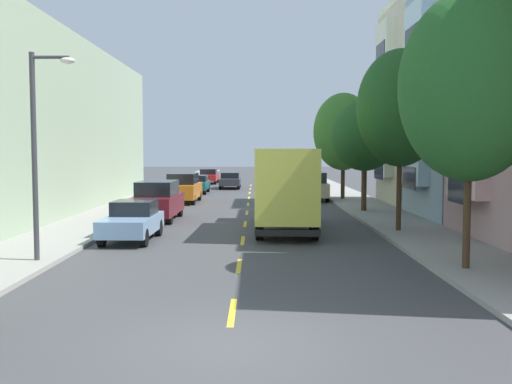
{
  "coord_description": "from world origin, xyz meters",
  "views": [
    {
      "loc": [
        0.51,
        -10.41,
        3.45
      ],
      "look_at": [
        0.49,
        22.39,
        1.11
      ],
      "focal_mm": 41.59,
      "sensor_mm": 36.0,
      "label": 1
    }
  ],
  "objects_px": {
    "street_tree_farthest": "(344,132)",
    "street_tree_third": "(365,136)",
    "parked_wagon_red": "(209,176)",
    "moving_charcoal_sedan": "(231,180)",
    "delivery_box_truck": "(287,185)",
    "parked_suv_burgundy": "(158,200)",
    "street_lamp": "(40,139)",
    "parked_suv_navy": "(300,177)",
    "parked_suv_champagne": "(313,186)",
    "street_tree_second": "(401,108)",
    "parked_sedan_teal": "(197,184)",
    "street_tree_nearest": "(471,86)",
    "parked_hatchback_sky": "(133,221)",
    "parked_suv_orange": "(184,188)"
  },
  "relations": [
    {
      "from": "street_tree_farthest",
      "to": "street_tree_third",
      "type": "bearing_deg",
      "value": -90.0
    },
    {
      "from": "parked_wagon_red",
      "to": "moving_charcoal_sedan",
      "type": "bearing_deg",
      "value": -71.86
    },
    {
      "from": "delivery_box_truck",
      "to": "parked_suv_burgundy",
      "type": "xyz_separation_m",
      "value": [
        -6.12,
        3.82,
        -0.98
      ]
    },
    {
      "from": "street_tree_third",
      "to": "street_lamp",
      "type": "relative_size",
      "value": 0.96
    },
    {
      "from": "parked_suv_navy",
      "to": "parked_suv_champagne",
      "type": "relative_size",
      "value": 0.99
    },
    {
      "from": "street_lamp",
      "to": "parked_suv_burgundy",
      "type": "distance_m",
      "value": 11.72
    },
    {
      "from": "street_tree_farthest",
      "to": "parked_suv_champagne",
      "type": "relative_size",
      "value": 1.47
    },
    {
      "from": "parked_suv_champagne",
      "to": "moving_charcoal_sedan",
      "type": "relative_size",
      "value": 1.08
    },
    {
      "from": "street_tree_farthest",
      "to": "parked_suv_navy",
      "type": "bearing_deg",
      "value": 98.13
    },
    {
      "from": "street_tree_second",
      "to": "delivery_box_truck",
      "type": "height_order",
      "value": "street_tree_second"
    },
    {
      "from": "parked_sedan_teal",
      "to": "moving_charcoal_sedan",
      "type": "relative_size",
      "value": 1.0
    },
    {
      "from": "street_tree_farthest",
      "to": "parked_wagon_red",
      "type": "bearing_deg",
      "value": 117.63
    },
    {
      "from": "street_tree_second",
      "to": "street_tree_nearest",
      "type": "bearing_deg",
      "value": -90.0
    },
    {
      "from": "parked_suv_champagne",
      "to": "moving_charcoal_sedan",
      "type": "bearing_deg",
      "value": 116.44
    },
    {
      "from": "parked_suv_burgundy",
      "to": "delivery_box_truck",
      "type": "bearing_deg",
      "value": -31.99
    },
    {
      "from": "street_tree_third",
      "to": "moving_charcoal_sedan",
      "type": "height_order",
      "value": "street_tree_third"
    },
    {
      "from": "street_tree_nearest",
      "to": "street_tree_second",
      "type": "relative_size",
      "value": 1.04
    },
    {
      "from": "parked_suv_navy",
      "to": "moving_charcoal_sedan",
      "type": "relative_size",
      "value": 1.07
    },
    {
      "from": "parked_sedan_teal",
      "to": "street_lamp",
      "type": "bearing_deg",
      "value": -93.33
    },
    {
      "from": "street_tree_second",
      "to": "street_tree_third",
      "type": "relative_size",
      "value": 1.24
    },
    {
      "from": "street_tree_nearest",
      "to": "street_tree_second",
      "type": "distance_m",
      "value": 7.89
    },
    {
      "from": "street_tree_second",
      "to": "parked_hatchback_sky",
      "type": "xyz_separation_m",
      "value": [
        -10.6,
        -1.95,
        -4.4
      ]
    },
    {
      "from": "parked_hatchback_sky",
      "to": "street_tree_nearest",
      "type": "bearing_deg",
      "value": -29.28
    },
    {
      "from": "parked_hatchback_sky",
      "to": "moving_charcoal_sedan",
      "type": "height_order",
      "value": "parked_hatchback_sky"
    },
    {
      "from": "parked_suv_orange",
      "to": "parked_suv_navy",
      "type": "bearing_deg",
      "value": 59.41
    },
    {
      "from": "street_tree_third",
      "to": "parked_suv_champagne",
      "type": "bearing_deg",
      "value": 103.87
    },
    {
      "from": "delivery_box_truck",
      "to": "parked_wagon_red",
      "type": "xyz_separation_m",
      "value": [
        -6.15,
        35.56,
        -1.17
      ]
    },
    {
      "from": "moving_charcoal_sedan",
      "to": "parked_wagon_red",
      "type": "bearing_deg",
      "value": 108.14
    },
    {
      "from": "street_tree_second",
      "to": "delivery_box_truck",
      "type": "xyz_separation_m",
      "value": [
        -4.61,
        0.78,
        -3.18
      ]
    },
    {
      "from": "parked_hatchback_sky",
      "to": "parked_suv_navy",
      "type": "bearing_deg",
      "value": 74.38
    },
    {
      "from": "parked_suv_champagne",
      "to": "parked_wagon_red",
      "type": "bearing_deg",
      "value": 113.35
    },
    {
      "from": "parked_suv_burgundy",
      "to": "parked_hatchback_sky",
      "type": "relative_size",
      "value": 1.2
    },
    {
      "from": "street_tree_nearest",
      "to": "parked_sedan_teal",
      "type": "bearing_deg",
      "value": 109.14
    },
    {
      "from": "moving_charcoal_sedan",
      "to": "parked_suv_champagne",
      "type": "bearing_deg",
      "value": -63.56
    },
    {
      "from": "parked_suv_burgundy",
      "to": "street_tree_farthest",
      "type": "bearing_deg",
      "value": 46.16
    },
    {
      "from": "moving_charcoal_sedan",
      "to": "street_lamp",
      "type": "bearing_deg",
      "value": -96.7
    },
    {
      "from": "street_tree_nearest",
      "to": "street_tree_second",
      "type": "height_order",
      "value": "street_tree_nearest"
    },
    {
      "from": "street_tree_nearest",
      "to": "street_lamp",
      "type": "relative_size",
      "value": 1.24
    },
    {
      "from": "parked_suv_champagne",
      "to": "parked_suv_orange",
      "type": "relative_size",
      "value": 1.0
    },
    {
      "from": "parked_suv_navy",
      "to": "parked_suv_champagne",
      "type": "bearing_deg",
      "value": -90.56
    },
    {
      "from": "street_tree_farthest",
      "to": "parked_suv_orange",
      "type": "xyz_separation_m",
      "value": [
        -10.66,
        -1.45,
        -3.68
      ]
    },
    {
      "from": "street_tree_nearest",
      "to": "parked_suv_burgundy",
      "type": "height_order",
      "value": "street_tree_nearest"
    },
    {
      "from": "street_tree_nearest",
      "to": "parked_hatchback_sky",
      "type": "bearing_deg",
      "value": 150.72
    },
    {
      "from": "street_tree_third",
      "to": "parked_suv_navy",
      "type": "distance_m",
      "value": 21.57
    },
    {
      "from": "street_lamp",
      "to": "parked_wagon_red",
      "type": "xyz_separation_m",
      "value": [
        1.58,
        43.01,
        -2.96
      ]
    },
    {
      "from": "parked_suv_navy",
      "to": "parked_sedan_teal",
      "type": "relative_size",
      "value": 1.07
    },
    {
      "from": "street_tree_nearest",
      "to": "parked_suv_champagne",
      "type": "relative_size",
      "value": 1.59
    },
    {
      "from": "parked_sedan_teal",
      "to": "moving_charcoal_sedan",
      "type": "xyz_separation_m",
      "value": [
        2.42,
        5.8,
        0.0
      ]
    },
    {
      "from": "parked_wagon_red",
      "to": "parked_suv_burgundy",
      "type": "relative_size",
      "value": 0.97
    },
    {
      "from": "parked_hatchback_sky",
      "to": "parked_sedan_teal",
      "type": "bearing_deg",
      "value": 90.06
    }
  ]
}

